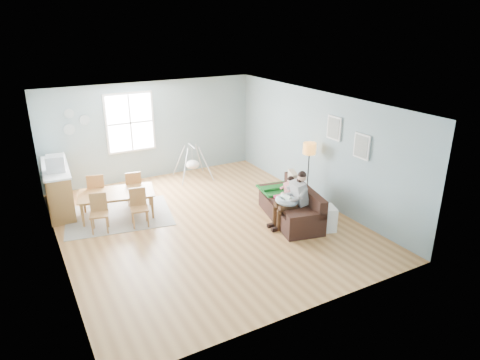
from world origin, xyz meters
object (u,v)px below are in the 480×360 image
counter (58,188)px  floor_lamp (309,154)px  chair_sw (99,210)px  baby_swing (193,164)px  father (293,198)px  storage_cube (323,218)px  monitor (55,163)px  chair_ne (133,186)px  sofa (292,208)px  chair_nw (97,189)px  dining_table (118,205)px  chair_se (139,205)px  toddler (287,190)px

counter → floor_lamp: bearing=-24.8°
chair_sw → baby_swing: (2.99, 1.97, -0.03)m
father → storage_cube: size_ratio=2.14×
storage_cube → monitor: size_ratio=1.31×
monitor → baby_swing: bearing=12.2°
floor_lamp → chair_ne: floor_lamp is taller
father → baby_swing: (-0.74, 3.79, -0.23)m
monitor → counter: bearing=88.6°
storage_cube → sofa: bearing=111.1°
chair_ne → chair_sw: bearing=-135.8°
chair_nw → chair_ne: chair_nw is taller
father → floor_lamp: bearing=39.4°
floor_lamp → monitor: size_ratio=3.42×
father → chair_nw: 4.61m
dining_table → storage_cube: bearing=-24.8°
chair_se → monitor: 2.11m
sofa → chair_ne: bearing=138.4°
floor_lamp → storage_cube: 1.80m
dining_table → monitor: size_ratio=3.76×
father → dining_table: size_ratio=0.75×
storage_cube → monitor: bearing=143.9°
baby_swing → sofa: bearing=-75.4°
storage_cube → chair_sw: 4.78m
floor_lamp → chair_ne: 4.31m
floor_lamp → dining_table: (-4.30, 1.43, -0.96)m
dining_table → chair_se: size_ratio=1.99×
floor_lamp → monitor: (-5.41, 2.13, 0.01)m
toddler → chair_nw: (-3.69, 2.50, -0.16)m
chair_ne → monitor: 1.82m
counter → chair_se: bearing=-50.4°
dining_table → chair_ne: chair_ne is taller
sofa → chair_se: size_ratio=2.50×
storage_cube → chair_sw: size_ratio=0.70×
floor_lamp → chair_ne: bearing=153.0°
floor_lamp → chair_se: floor_lamp is taller
sofa → monitor: 5.38m
storage_cube → baby_swing: bearing=105.7°
sofa → father: (-0.19, -0.25, 0.39)m
father → chair_ne: size_ratio=1.45×
father → monitor: (-4.33, 3.01, 0.60)m
floor_lamp → father: bearing=-140.6°
chair_sw → father: bearing=-26.0°
sofa → counter: size_ratio=1.06×
storage_cube → monitor: (-4.79, 3.50, 1.00)m
toddler → chair_nw: size_ratio=0.85×
father → counter: bearing=142.0°
counter → monitor: monitor is taller
dining_table → chair_nw: size_ratio=1.86×
toddler → chair_sw: bearing=160.6°
toddler → monitor: monitor is taller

